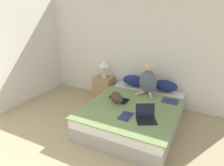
{
  "coord_description": "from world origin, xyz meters",
  "views": [
    {
      "loc": [
        1.85,
        -0.77,
        2.24
      ],
      "look_at": [
        0.15,
        2.59,
        0.82
      ],
      "focal_mm": 32.0,
      "sensor_mm": 36.0,
      "label": 1
    }
  ],
  "objects_px": {
    "bed": "(134,114)",
    "table_lamp": "(104,64)",
    "cat_tabby": "(117,97)",
    "nightstand": "(104,87)",
    "laptop_open": "(146,117)",
    "pillow_far": "(165,86)",
    "person_sitting": "(148,80)",
    "pillow_near": "(134,80)"
  },
  "relations": [
    {
      "from": "bed",
      "to": "table_lamp",
      "type": "xyz_separation_m",
      "value": [
        -1.16,
        0.87,
        0.68
      ]
    },
    {
      "from": "bed",
      "to": "cat_tabby",
      "type": "bearing_deg",
      "value": -165.26
    },
    {
      "from": "cat_tabby",
      "to": "nightstand",
      "type": "relative_size",
      "value": 0.9
    },
    {
      "from": "laptop_open",
      "to": "pillow_far",
      "type": "bearing_deg",
      "value": 61.37
    },
    {
      "from": "cat_tabby",
      "to": "nightstand",
      "type": "distance_m",
      "value": 1.32
    },
    {
      "from": "person_sitting",
      "to": "laptop_open",
      "type": "height_order",
      "value": "person_sitting"
    },
    {
      "from": "cat_tabby",
      "to": "pillow_far",
      "type": "bearing_deg",
      "value": 100.69
    },
    {
      "from": "laptop_open",
      "to": "table_lamp",
      "type": "distance_m",
      "value": 2.1
    },
    {
      "from": "person_sitting",
      "to": "pillow_far",
      "type": "bearing_deg",
      "value": 44.71
    },
    {
      "from": "pillow_near",
      "to": "laptop_open",
      "type": "xyz_separation_m",
      "value": [
        0.76,
        -1.4,
        -0.07
      ]
    },
    {
      "from": "bed",
      "to": "cat_tabby",
      "type": "height_order",
      "value": "cat_tabby"
    },
    {
      "from": "nightstand",
      "to": "pillow_near",
      "type": "bearing_deg",
      "value": 2.04
    },
    {
      "from": "nightstand",
      "to": "pillow_far",
      "type": "bearing_deg",
      "value": 1.07
    },
    {
      "from": "cat_tabby",
      "to": "table_lamp",
      "type": "xyz_separation_m",
      "value": [
        -0.81,
        0.96,
        0.35
      ]
    },
    {
      "from": "table_lamp",
      "to": "laptop_open",
      "type": "bearing_deg",
      "value": -41.28
    },
    {
      "from": "table_lamp",
      "to": "person_sitting",
      "type": "bearing_deg",
      "value": -12.17
    },
    {
      "from": "pillow_far",
      "to": "person_sitting",
      "type": "distance_m",
      "value": 0.47
    },
    {
      "from": "pillow_far",
      "to": "nightstand",
      "type": "bearing_deg",
      "value": -178.93
    },
    {
      "from": "pillow_far",
      "to": "nightstand",
      "type": "xyz_separation_m",
      "value": [
        -1.57,
        -0.03,
        -0.31
      ]
    },
    {
      "from": "laptop_open",
      "to": "nightstand",
      "type": "height_order",
      "value": "laptop_open"
    },
    {
      "from": "bed",
      "to": "cat_tabby",
      "type": "distance_m",
      "value": 0.49
    },
    {
      "from": "bed",
      "to": "person_sitting",
      "type": "relative_size",
      "value": 2.98
    },
    {
      "from": "cat_tabby",
      "to": "laptop_open",
      "type": "distance_m",
      "value": 0.84
    },
    {
      "from": "nightstand",
      "to": "table_lamp",
      "type": "xyz_separation_m",
      "value": [
        0.03,
        -0.01,
        0.63
      ]
    },
    {
      "from": "bed",
      "to": "nightstand",
      "type": "height_order",
      "value": "nightstand"
    },
    {
      "from": "pillow_far",
      "to": "cat_tabby",
      "type": "xyz_separation_m",
      "value": [
        -0.73,
        -1.0,
        -0.03
      ]
    },
    {
      "from": "laptop_open",
      "to": "nightstand",
      "type": "relative_size",
      "value": 0.76
    },
    {
      "from": "bed",
      "to": "nightstand",
      "type": "distance_m",
      "value": 1.49
    },
    {
      "from": "bed",
      "to": "pillow_far",
      "type": "height_order",
      "value": "pillow_far"
    },
    {
      "from": "laptop_open",
      "to": "table_lamp",
      "type": "xyz_separation_m",
      "value": [
        -1.55,
        1.36,
        0.39
      ]
    },
    {
      "from": "laptop_open",
      "to": "cat_tabby",
      "type": "bearing_deg",
      "value": 122.29
    },
    {
      "from": "pillow_far",
      "to": "cat_tabby",
      "type": "distance_m",
      "value": 1.24
    },
    {
      "from": "pillow_near",
      "to": "table_lamp",
      "type": "relative_size",
      "value": 1.18
    },
    {
      "from": "pillow_near",
      "to": "nightstand",
      "type": "relative_size",
      "value": 0.98
    },
    {
      "from": "cat_tabby",
      "to": "table_lamp",
      "type": "bearing_deg",
      "value": 176.77
    },
    {
      "from": "cat_tabby",
      "to": "pillow_near",
      "type": "bearing_deg",
      "value": 137.96
    },
    {
      "from": "laptop_open",
      "to": "nightstand",
      "type": "xyz_separation_m",
      "value": [
        -1.59,
        1.38,
        -0.24
      ]
    },
    {
      "from": "laptop_open",
      "to": "nightstand",
      "type": "distance_m",
      "value": 2.11
    },
    {
      "from": "laptop_open",
      "to": "bed",
      "type": "bearing_deg",
      "value": 99.02
    },
    {
      "from": "person_sitting",
      "to": "table_lamp",
      "type": "bearing_deg",
      "value": 167.83
    },
    {
      "from": "pillow_far",
      "to": "cat_tabby",
      "type": "height_order",
      "value": "pillow_far"
    },
    {
      "from": "laptop_open",
      "to": "table_lamp",
      "type": "bearing_deg",
      "value": 109.49
    }
  ]
}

